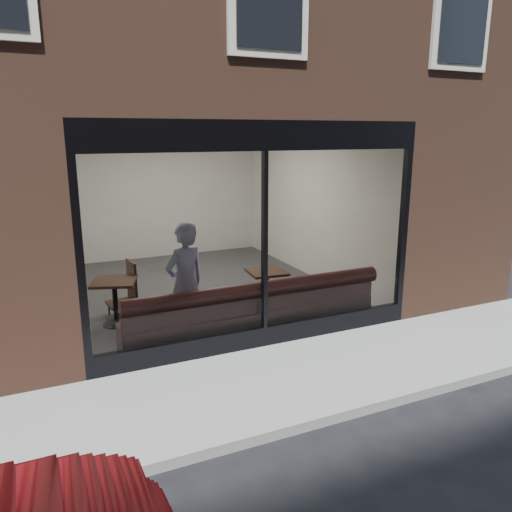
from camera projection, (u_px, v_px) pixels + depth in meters
name	position (u px, v px, depth m)	size (l,w,h in m)	color
ground	(344.00, 415.00, 5.51)	(120.00, 120.00, 0.00)	black
sidewalk_near	(299.00, 376.00, 6.39)	(40.00, 2.00, 0.01)	gray
kerb_near	(347.00, 413.00, 5.45)	(40.00, 0.10, 0.12)	gray
host_building_pier_right	(294.00, 186.00, 13.70)	(2.50, 12.00, 3.20)	brown
host_building_backfill	(135.00, 182.00, 14.82)	(5.00, 6.00, 3.20)	brown
cafe_floor	(200.00, 289.00, 9.91)	(6.00, 6.00, 0.00)	#2D2D30
cafe_ceiling	(195.00, 124.00, 9.15)	(6.00, 6.00, 0.00)	white
cafe_wall_back	(159.00, 193.00, 12.17)	(5.00, 5.00, 0.00)	silver
cafe_wall_left	(59.00, 219.00, 8.52)	(6.00, 6.00, 0.00)	silver
cafe_wall_right	(310.00, 202.00, 10.54)	(6.00, 6.00, 0.00)	silver
storefront_kick	(264.00, 336.00, 7.28)	(5.00, 0.10, 0.30)	black
storefront_header	(265.00, 135.00, 6.59)	(5.00, 0.10, 0.40)	black
storefront_mullion	(265.00, 242.00, 6.94)	(0.06, 0.10, 2.50)	black
storefront_glass	(265.00, 243.00, 6.91)	(4.80, 4.80, 0.00)	white
banquette	(253.00, 322.00, 7.61)	(4.00, 0.55, 0.45)	#341313
person	(185.00, 284.00, 7.23)	(0.66, 0.43, 1.81)	#919DC6
cafe_table_left	(114.00, 282.00, 7.90)	(0.66, 0.66, 0.04)	black
cafe_table_right	(267.00, 272.00, 8.45)	(0.61, 0.61, 0.04)	black
cafe_chair_left	(122.00, 303.00, 8.40)	(0.46, 0.46, 0.04)	black
wall_poster	(67.00, 237.00, 7.75)	(0.02, 0.55, 0.74)	white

